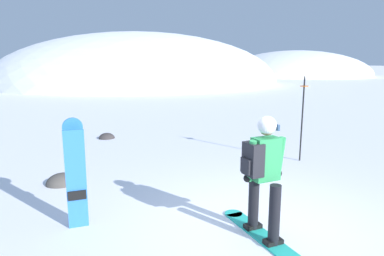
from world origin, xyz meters
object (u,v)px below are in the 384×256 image
(spare_snowboard, at_px, (76,175))
(piste_marker_near, at_px, (303,113))
(snowboarder_main, at_px, (263,174))
(rock_small, at_px, (63,184))
(rock_mid, at_px, (107,138))

(spare_snowboard, height_order, piste_marker_near, piste_marker_near)
(snowboarder_main, bearing_deg, piste_marker_near, 45.43)
(snowboarder_main, height_order, piste_marker_near, piste_marker_near)
(snowboarder_main, distance_m, rock_small, 4.24)
(piste_marker_near, relative_size, rock_small, 3.31)
(spare_snowboard, bearing_deg, piste_marker_near, 19.13)
(spare_snowboard, bearing_deg, snowboarder_main, -25.39)
(snowboarder_main, height_order, rock_small, snowboarder_main)
(spare_snowboard, relative_size, rock_small, 2.61)
(spare_snowboard, distance_m, piste_marker_near, 5.59)
(snowboarder_main, distance_m, piste_marker_near, 4.15)
(snowboarder_main, bearing_deg, rock_small, 128.86)
(snowboarder_main, xyz_separation_m, rock_mid, (-1.29, 7.12, -0.92))
(rock_mid, bearing_deg, spare_snowboard, -100.17)
(snowboarder_main, xyz_separation_m, spare_snowboard, (-2.36, 1.12, -0.08))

